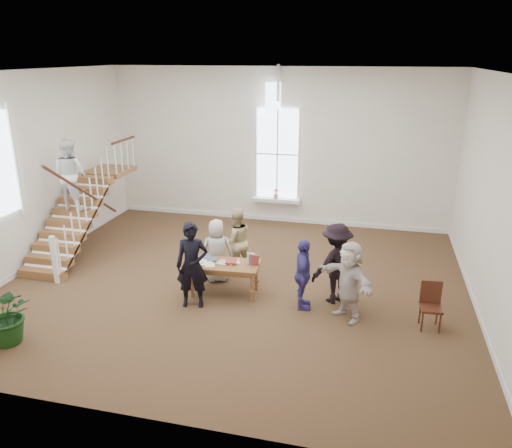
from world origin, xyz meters
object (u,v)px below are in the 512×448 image
(woman_cluster_c, at_px, (349,281))
(police_officer, at_px, (192,265))
(woman_cluster_a, at_px, (303,275))
(woman_cluster_b, at_px, (336,263))
(library_table, at_px, (223,267))
(side_chair, at_px, (431,303))
(elderly_woman, at_px, (217,251))
(person_yellow, at_px, (236,241))
(floor_plant, at_px, (8,315))

(woman_cluster_c, bearing_deg, police_officer, -131.06)
(woman_cluster_a, height_order, woman_cluster_c, woman_cluster_c)
(police_officer, xyz_separation_m, woman_cluster_b, (2.74, 0.87, -0.04))
(library_table, bearing_deg, side_chair, -9.21)
(library_table, bearing_deg, woman_cluster_c, -13.31)
(side_chair, bearing_deg, library_table, 170.32)
(elderly_woman, xyz_separation_m, person_yellow, (0.30, 0.50, 0.07))
(woman_cluster_c, bearing_deg, person_yellow, -165.25)
(woman_cluster_a, relative_size, woman_cluster_c, 0.93)
(woman_cluster_a, distance_m, side_chair, 2.42)
(library_table, xyz_separation_m, woman_cluster_c, (2.62, -0.43, 0.17))
(police_officer, xyz_separation_m, woman_cluster_a, (2.14, 0.42, -0.15))
(woman_cluster_c, bearing_deg, woman_cluster_b, 159.66)
(woman_cluster_c, bearing_deg, library_table, -144.48)
(library_table, bearing_deg, elderly_woman, 114.00)
(library_table, xyz_separation_m, floor_plant, (-3.07, -2.69, -0.07))
(woman_cluster_a, xyz_separation_m, floor_plant, (-4.79, -2.46, -0.19))
(police_officer, relative_size, elderly_woman, 1.24)
(elderly_woman, bearing_deg, woman_cluster_b, 151.25)
(person_yellow, distance_m, woman_cluster_a, 2.20)
(floor_plant, bearing_deg, police_officer, 37.63)
(floor_plant, height_order, side_chair, floor_plant)
(person_yellow, distance_m, woman_cluster_c, 3.06)
(police_officer, height_order, woman_cluster_b, police_officer)
(woman_cluster_b, height_order, woman_cluster_c, woman_cluster_b)
(police_officer, bearing_deg, floor_plant, -156.24)
(woman_cluster_b, relative_size, floor_plant, 1.56)
(floor_plant, distance_m, side_chair, 7.56)
(library_table, xyz_separation_m, police_officer, (-0.42, -0.65, 0.27))
(library_table, relative_size, woman_cluster_c, 0.97)
(elderly_woman, xyz_separation_m, floor_plant, (-2.75, -3.29, -0.17))
(woman_cluster_a, height_order, side_chair, woman_cluster_a)
(person_yellow, xyz_separation_m, woman_cluster_c, (2.64, -1.53, 0.01))
(floor_plant, bearing_deg, woman_cluster_a, 27.16)
(woman_cluster_b, distance_m, floor_plant, 6.14)
(library_table, height_order, elderly_woman, elderly_woman)
(floor_plant, bearing_deg, library_table, 41.25)
(elderly_woman, xyz_separation_m, woman_cluster_c, (2.94, -1.03, 0.07))
(woman_cluster_a, bearing_deg, person_yellow, 43.43)
(woman_cluster_b, bearing_deg, floor_plant, -12.95)
(police_officer, bearing_deg, library_table, 43.27)
(elderly_woman, bearing_deg, floor_plant, 29.65)
(elderly_woman, bearing_deg, person_yellow, -141.44)
(library_table, height_order, woman_cluster_c, woman_cluster_c)
(library_table, distance_m, police_officer, 0.82)
(elderly_woman, bearing_deg, side_chair, 147.07)
(elderly_woman, height_order, woman_cluster_b, woman_cluster_b)
(elderly_woman, bearing_deg, woman_cluster_a, 137.31)
(library_table, distance_m, person_yellow, 1.11)
(elderly_woman, bearing_deg, library_table, 97.46)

